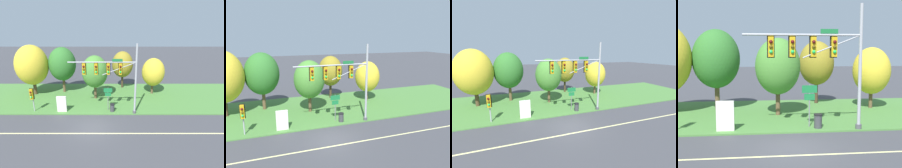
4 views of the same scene
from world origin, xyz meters
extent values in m
plane|color=#3D3D42|center=(0.00, 0.00, 0.00)|extent=(160.00, 160.00, 0.00)
cube|color=beige|center=(0.00, -1.20, 0.00)|extent=(36.00, 0.16, 0.01)
cube|color=#477A38|center=(0.00, 8.25, 0.05)|extent=(48.00, 11.50, 0.10)
cylinder|color=#9EA0A5|center=(4.63, 2.79, 4.06)|extent=(0.22, 0.22, 7.92)
cylinder|color=#4C4C51|center=(4.63, 2.79, 0.25)|extent=(0.40, 0.40, 0.30)
cylinder|color=#9EA0A5|center=(0.97, 2.79, 6.08)|extent=(7.33, 0.14, 0.14)
cylinder|color=#9EA0A5|center=(2.80, 2.79, 5.38)|extent=(3.69, 0.08, 1.47)
cube|color=gold|center=(2.92, 2.79, 5.35)|extent=(0.34, 0.28, 1.22)
cube|color=black|center=(2.92, 2.95, 5.35)|extent=(0.46, 0.04, 1.34)
sphere|color=#4C0C0C|center=(2.92, 2.62, 5.65)|extent=(0.22, 0.22, 0.22)
sphere|color=#51420C|center=(2.92, 2.62, 5.35)|extent=(0.22, 0.22, 0.22)
sphere|color=green|center=(2.92, 2.62, 5.05)|extent=(0.22, 0.22, 0.22)
cube|color=gold|center=(1.62, 2.79, 5.35)|extent=(0.34, 0.28, 1.22)
cube|color=black|center=(1.62, 2.95, 5.35)|extent=(0.46, 0.04, 1.34)
sphere|color=#4C0C0C|center=(1.62, 2.62, 5.65)|extent=(0.22, 0.22, 0.22)
sphere|color=#51420C|center=(1.62, 2.62, 5.35)|extent=(0.22, 0.22, 0.22)
sphere|color=green|center=(1.62, 2.62, 5.05)|extent=(0.22, 0.22, 0.22)
cube|color=gold|center=(0.31, 2.79, 5.35)|extent=(0.34, 0.28, 1.22)
cube|color=black|center=(0.31, 2.95, 5.35)|extent=(0.46, 0.04, 1.34)
sphere|color=#4C0C0C|center=(0.31, 2.62, 5.65)|extent=(0.22, 0.22, 0.22)
sphere|color=#51420C|center=(0.31, 2.62, 5.35)|extent=(0.22, 0.22, 0.22)
sphere|color=green|center=(0.31, 2.62, 5.05)|extent=(0.22, 0.22, 0.22)
cube|color=gold|center=(-0.99, 2.79, 5.35)|extent=(0.34, 0.28, 1.22)
cube|color=black|center=(-0.99, 2.95, 5.35)|extent=(0.46, 0.04, 1.34)
sphere|color=#4C0C0C|center=(-0.99, 2.62, 5.65)|extent=(0.22, 0.22, 0.22)
sphere|color=#51420C|center=(-0.99, 2.62, 5.35)|extent=(0.22, 0.22, 0.22)
sphere|color=green|center=(-0.99, 2.62, 5.05)|extent=(0.22, 0.22, 0.22)
cube|color=#196B33|center=(2.60, 2.74, 6.30)|extent=(1.10, 0.04, 0.28)
cylinder|color=slate|center=(1.55, 3.66, 1.51)|extent=(0.08, 0.08, 2.82)
cube|color=#197238|center=(1.55, 3.63, 2.62)|extent=(1.01, 0.03, 0.50)
cube|color=#197238|center=(1.55, 3.63, 2.10)|extent=(0.70, 0.03, 0.43)
cylinder|color=brown|center=(-5.34, 10.00, 1.73)|extent=(0.40, 0.40, 3.25)
ellipsoid|color=#2D6B28|center=(-5.34, 10.00, 4.45)|extent=(3.98, 3.98, 4.98)
cylinder|color=brown|center=(-0.29, 7.38, 1.53)|extent=(0.35, 0.35, 2.86)
ellipsoid|color=#478433|center=(-0.29, 7.38, 3.93)|extent=(3.51, 3.51, 4.38)
cylinder|color=#423021|center=(3.71, 12.09, 1.57)|extent=(0.33, 0.33, 2.95)
ellipsoid|color=olive|center=(3.71, 12.09, 3.97)|extent=(3.35, 3.35, 4.18)
cylinder|color=brown|center=(8.05, 9.29, 1.30)|extent=(0.33, 0.33, 2.39)
ellipsoid|color=gold|center=(8.05, 9.29, 3.39)|extent=(3.27, 3.27, 4.09)
cube|color=silver|center=(-3.86, 3.22, 1.05)|extent=(1.10, 0.24, 1.90)
cube|color=#4C4C51|center=(-4.26, 3.22, 0.15)|extent=(0.10, 0.20, 0.10)
cube|color=#4C4C51|center=(-3.46, 3.22, 0.15)|extent=(0.10, 0.20, 0.10)
cylinder|color=#38383D|center=(2.06, 3.24, 0.53)|extent=(0.52, 0.52, 0.85)
cylinder|color=black|center=(2.06, 3.24, 0.99)|extent=(0.56, 0.56, 0.08)
camera|label=1|loc=(2.03, -15.51, 9.54)|focal=28.00mm
camera|label=2|loc=(-5.31, -16.67, 8.89)|focal=35.00mm
camera|label=3|loc=(-4.90, -12.14, 6.87)|focal=24.00mm
camera|label=4|loc=(-1.65, -14.32, 5.06)|focal=45.00mm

